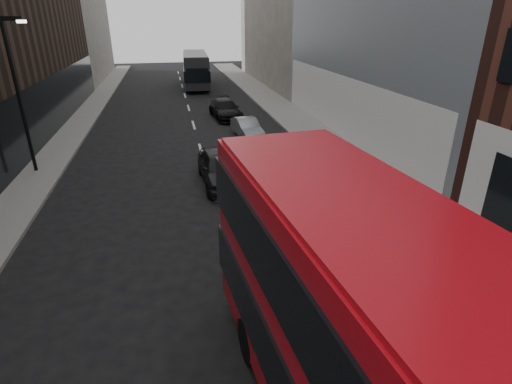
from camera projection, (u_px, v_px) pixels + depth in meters
sidewalk_right at (298, 122)px, 29.10m from camera, size 3.00×80.00×0.15m
sidewalk_left at (72, 134)px, 26.10m from camera, size 2.00×80.00×0.15m
building_left_mid at (13, 19)px, 27.11m from camera, size 5.00×24.00×14.00m
building_left_far at (76, 22)px, 46.99m from camera, size 5.00×20.00×13.00m
street_lamp at (19, 87)px, 18.15m from camera, size 1.06×0.22×7.00m
grey_bus at (196, 69)px, 43.61m from camera, size 3.09×11.07×3.54m
car_a at (221, 168)px, 18.31m from camera, size 2.01×4.61×1.55m
car_b at (247, 128)px, 25.46m from camera, size 1.66×3.80×1.21m
car_c at (225, 109)px, 30.29m from camera, size 2.32×4.84×1.36m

